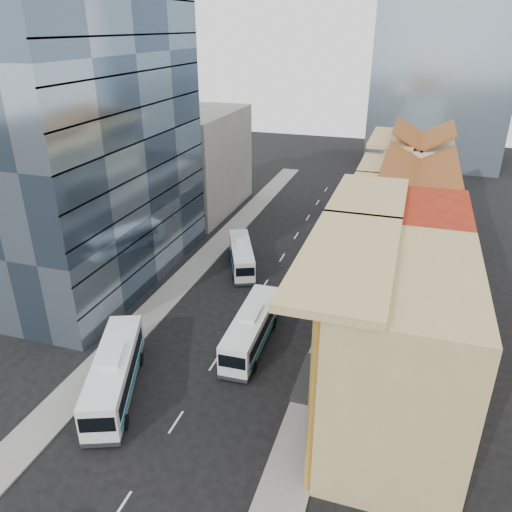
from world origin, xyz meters
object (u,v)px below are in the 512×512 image
(shophouse_tan, at_px, (400,354))
(office_tower, at_px, (89,136))
(bus_right, at_px, (251,328))
(bus_left_far, at_px, (241,255))
(bus_left_near, at_px, (115,373))

(shophouse_tan, xyz_separation_m, office_tower, (-31.00, 14.00, 9.00))
(office_tower, xyz_separation_m, bus_right, (19.09, -7.79, -13.32))
(bus_left_far, bearing_deg, shophouse_tan, -72.60)
(bus_left_near, height_order, bus_right, bus_left_near)
(bus_left_far, height_order, bus_right, bus_right)
(office_tower, bearing_deg, bus_right, -22.20)
(office_tower, distance_m, bus_left_far, 19.91)
(office_tower, distance_m, bus_left_near, 24.10)
(shophouse_tan, bearing_deg, bus_left_near, -172.51)
(bus_left_near, xyz_separation_m, bus_right, (7.59, 8.77, -0.11))
(shophouse_tan, height_order, bus_right, shophouse_tan)
(office_tower, height_order, bus_right, office_tower)
(shophouse_tan, relative_size, bus_right, 1.33)
(office_tower, bearing_deg, shophouse_tan, -24.30)
(shophouse_tan, distance_m, bus_right, 14.10)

